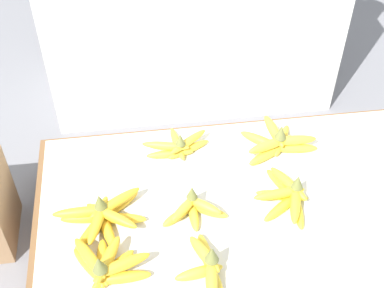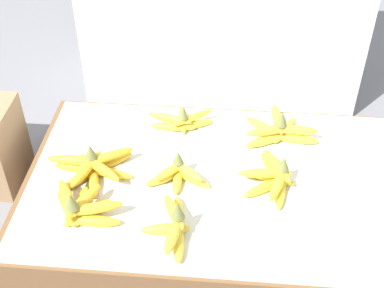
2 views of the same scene
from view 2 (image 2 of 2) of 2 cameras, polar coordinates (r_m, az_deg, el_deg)
name	(u,v)px [view 2 (image 2 of 2)]	position (r m, az deg, el deg)	size (l,w,h in m)	color
ground_plane	(227,215)	(1.71, 3.74, -7.51)	(10.00, 10.00, 0.00)	slate
display_platform	(228,198)	(1.66, 3.85, -5.77)	(1.23, 0.72, 0.15)	brown
banana_bunch_front_left	(81,207)	(1.51, -11.72, -6.64)	(0.22, 0.16, 0.12)	gold
banana_bunch_front_midleft	(174,225)	(1.43, -1.92, -8.62)	(0.14, 0.23, 0.11)	gold
banana_bunch_middle_left	(93,167)	(1.62, -10.51, -2.47)	(0.26, 0.22, 0.11)	gold
banana_bunch_middle_midleft	(178,175)	(1.57, -1.49, -3.29)	(0.20, 0.12, 0.10)	gold
banana_bunch_middle_midright	(273,177)	(1.58, 8.66, -3.50)	(0.17, 0.24, 0.11)	yellow
banana_bunch_back_midleft	(182,121)	(1.77, -1.08, 2.49)	(0.23, 0.15, 0.09)	gold
banana_bunch_back_midright	(279,130)	(1.75, 9.25, 1.48)	(0.24, 0.20, 0.11)	gold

